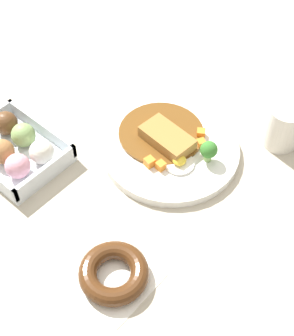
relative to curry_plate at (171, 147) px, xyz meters
name	(u,v)px	position (x,y,z in m)	size (l,w,h in m)	color
ground_plane	(138,159)	(0.04, 0.06, -0.01)	(1.60, 1.60, 0.00)	#B2A893
curry_plate	(171,147)	(0.00, 0.00, 0.00)	(0.27, 0.27, 0.06)	white
donut_box	(16,148)	(0.22, 0.21, 0.01)	(0.20, 0.15, 0.06)	silver
chocolate_ring_donut	(114,273)	(-0.11, 0.28, 0.00)	(0.13, 0.13, 0.03)	white
coffee_mug	(283,127)	(-0.15, -0.17, 0.03)	(0.07, 0.07, 0.09)	silver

